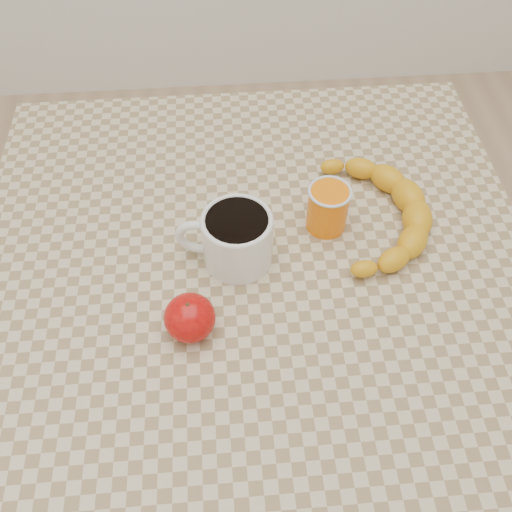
{
  "coord_description": "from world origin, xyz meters",
  "views": [
    {
      "loc": [
        -0.04,
        -0.48,
        1.39
      ],
      "look_at": [
        0.0,
        0.0,
        0.77
      ],
      "focal_mm": 40.0,
      "sensor_mm": 36.0,
      "label": 1
    }
  ],
  "objects": [
    {
      "name": "coffee_mug",
      "position": [
        -0.03,
        0.02,
        0.79
      ],
      "size": [
        0.14,
        0.11,
        0.08
      ],
      "color": "white",
      "rests_on": "table"
    },
    {
      "name": "banana",
      "position": [
        0.18,
        0.07,
        0.77
      ],
      "size": [
        0.26,
        0.32,
        0.04
      ],
      "primitive_type": null,
      "rotation": [
        0.0,
        0.0,
        -0.13
      ],
      "color": "gold",
      "rests_on": "table"
    },
    {
      "name": "ground",
      "position": [
        0.0,
        0.0,
        0.0
      ],
      "size": [
        3.0,
        3.0,
        0.0
      ],
      "primitive_type": "plane",
      "color": "tan",
      "rests_on": "ground"
    },
    {
      "name": "table",
      "position": [
        0.0,
        0.0,
        0.66
      ],
      "size": [
        0.8,
        0.8,
        0.75
      ],
      "color": "#C1AF88",
      "rests_on": "ground"
    },
    {
      "name": "orange_juice_glass",
      "position": [
        0.11,
        0.07,
        0.79
      ],
      "size": [
        0.06,
        0.06,
        0.07
      ],
      "color": "orange",
      "rests_on": "table"
    },
    {
      "name": "apple",
      "position": [
        -0.09,
        -0.1,
        0.78
      ],
      "size": [
        0.08,
        0.08,
        0.06
      ],
      "color": "#900408",
      "rests_on": "table"
    }
  ]
}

